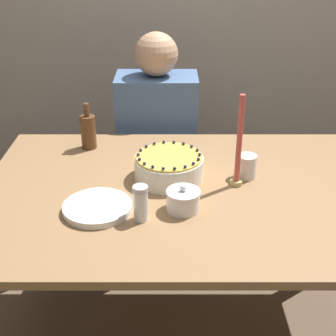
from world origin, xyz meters
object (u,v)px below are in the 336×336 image
at_px(cake, 168,167).
at_px(sugar_shaker, 140,203).
at_px(person_man_blue_shirt, 157,161).
at_px(candle, 238,149).
at_px(sugar_bowl, 182,200).
at_px(bottle, 87,131).

height_order(cake, sugar_shaker, sugar_shaker).
relative_size(sugar_shaker, person_man_blue_shirt, 0.11).
relative_size(candle, person_man_blue_shirt, 0.30).
xyz_separation_m(sugar_bowl, bottle, (-0.40, 0.51, 0.04)).
distance_m(sugar_shaker, bottle, 0.62).
xyz_separation_m(sugar_shaker, bottle, (-0.26, 0.57, 0.01)).
xyz_separation_m(cake, sugar_bowl, (0.05, -0.23, -0.01)).
bearing_deg(person_man_blue_shirt, bottle, 50.02).
bearing_deg(candle, bottle, 151.03).
relative_size(sugar_bowl, candle, 0.33).
relative_size(cake, bottle, 1.29).
height_order(cake, sugar_bowl, cake).
distance_m(bottle, person_man_blue_shirt, 0.55).
bearing_deg(cake, person_man_blue_shirt, 95.39).
distance_m(candle, person_man_blue_shirt, 0.84).
height_order(sugar_bowl, bottle, bottle).
distance_m(cake, sugar_bowl, 0.23).
bearing_deg(person_man_blue_shirt, sugar_bowl, 97.16).
xyz_separation_m(sugar_shaker, candle, (0.34, 0.23, 0.09)).
height_order(candle, bottle, candle).
height_order(sugar_bowl, candle, candle).
bearing_deg(bottle, sugar_bowl, -52.04).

